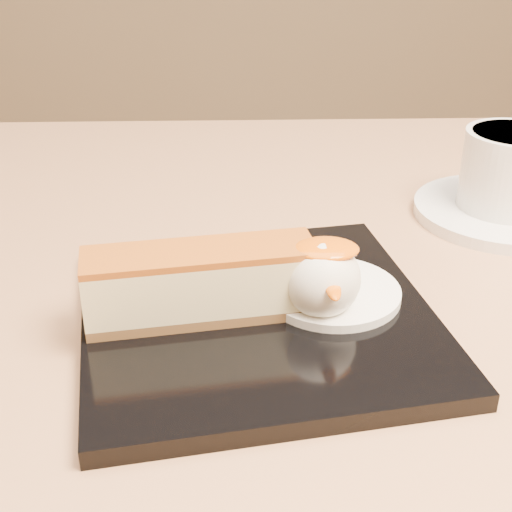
{
  "coord_description": "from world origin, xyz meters",
  "views": [
    {
      "loc": [
        -0.03,
        -0.44,
        0.97
      ],
      "look_at": [
        -0.01,
        -0.03,
        0.76
      ],
      "focal_mm": 50.0,
      "sensor_mm": 36.0,
      "label": 1
    }
  ],
  "objects_px": {
    "dessert_plate": "(257,317)",
    "cheesecake": "(201,283)",
    "table": "(271,453)",
    "saucer": "(503,211)",
    "ice_cream_scoop": "(322,279)"
  },
  "relations": [
    {
      "from": "dessert_plate",
      "to": "cheesecake",
      "type": "xyz_separation_m",
      "value": [
        -0.03,
        -0.0,
        0.03
      ]
    },
    {
      "from": "table",
      "to": "dessert_plate",
      "type": "relative_size",
      "value": 3.64
    },
    {
      "from": "dessert_plate",
      "to": "saucer",
      "type": "relative_size",
      "value": 1.47
    },
    {
      "from": "cheesecake",
      "to": "saucer",
      "type": "height_order",
      "value": "cheesecake"
    },
    {
      "from": "table",
      "to": "saucer",
      "type": "relative_size",
      "value": 5.33
    },
    {
      "from": "table",
      "to": "saucer",
      "type": "bearing_deg",
      "value": 29.29
    },
    {
      "from": "dessert_plate",
      "to": "saucer",
      "type": "xyz_separation_m",
      "value": [
        0.22,
        0.16,
        -0.0
      ]
    },
    {
      "from": "cheesecake",
      "to": "saucer",
      "type": "xyz_separation_m",
      "value": [
        0.25,
        0.17,
        -0.03
      ]
    },
    {
      "from": "ice_cream_scoop",
      "to": "saucer",
      "type": "distance_m",
      "value": 0.24
    },
    {
      "from": "dessert_plate",
      "to": "table",
      "type": "bearing_deg",
      "value": 74.64
    },
    {
      "from": "ice_cream_scoop",
      "to": "saucer",
      "type": "relative_size",
      "value": 0.32
    },
    {
      "from": "table",
      "to": "saucer",
      "type": "distance_m",
      "value": 0.28
    },
    {
      "from": "table",
      "to": "cheesecake",
      "type": "relative_size",
      "value": 5.46
    },
    {
      "from": "dessert_plate",
      "to": "cheesecake",
      "type": "height_order",
      "value": "cheesecake"
    },
    {
      "from": "dessert_plate",
      "to": "ice_cream_scoop",
      "type": "bearing_deg",
      "value": -7.13
    }
  ]
}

